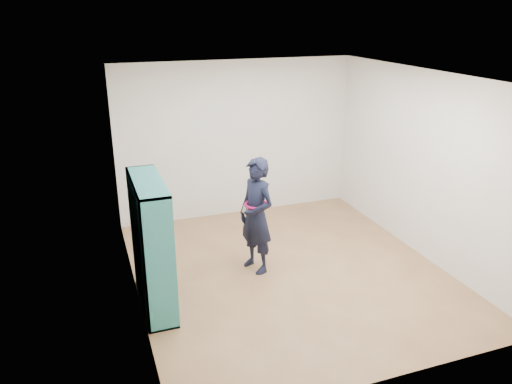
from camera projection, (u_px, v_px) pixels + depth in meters
name	position (u px, v px, depth m)	size (l,w,h in m)	color
floor	(289.00, 271.00, 6.76)	(4.50, 4.50, 0.00)	brown
ceiling	(294.00, 76.00, 5.86)	(4.50, 4.50, 0.00)	white
wall_left	(130.00, 200.00, 5.68)	(0.02, 4.50, 2.60)	silver
wall_right	(423.00, 165.00, 6.95)	(0.02, 4.50, 2.60)	silver
wall_back	(237.00, 139.00, 8.30)	(4.00, 0.02, 2.60)	silver
wall_front	(394.00, 260.00, 4.33)	(4.00, 0.02, 2.60)	silver
bookshelf	(150.00, 246.00, 5.75)	(0.34, 1.18, 1.57)	teal
person	(256.00, 216.00, 6.56)	(0.56, 0.67, 1.57)	black
smartphone	(244.00, 209.00, 6.49)	(0.05, 0.09, 0.13)	silver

